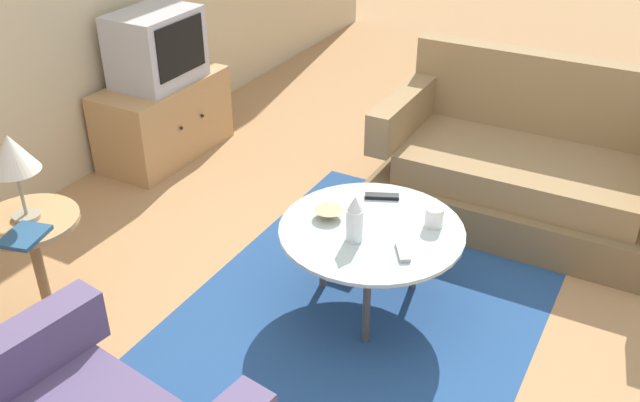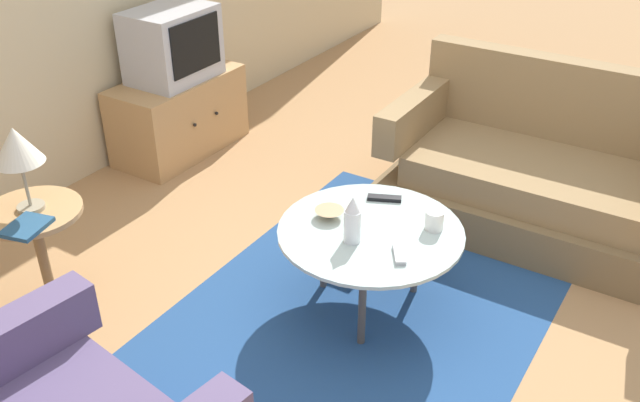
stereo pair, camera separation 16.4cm
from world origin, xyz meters
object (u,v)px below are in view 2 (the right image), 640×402
at_px(coffee_table, 370,236).
at_px(side_table, 38,239).
at_px(tv_remote_dark, 384,198).
at_px(table_lamp, 17,148).
at_px(tv_stand, 179,115).
at_px(vase, 353,220).
at_px(book, 27,227).
at_px(couch, 536,176).
at_px(bowl, 329,214).
at_px(television, 172,44).
at_px(tv_remote_silver, 399,254).
at_px(mug, 435,220).

height_order(coffee_table, side_table, side_table).
bearing_deg(tv_remote_dark, table_lamp, 17.36).
height_order(tv_stand, vase, vase).
distance_m(table_lamp, vase, 1.50).
bearing_deg(coffee_table, book, 128.55).
relative_size(couch, side_table, 2.88).
relative_size(side_table, bowl, 4.02).
height_order(side_table, book, book).
bearing_deg(bowl, coffee_table, -87.28).
bearing_deg(television, bowl, -115.99).
bearing_deg(table_lamp, bowl, -53.28).
distance_m(tv_stand, tv_remote_silver, 2.37).
height_order(vase, tv_remote_dark, vase).
distance_m(coffee_table, vase, 0.19).
bearing_deg(tv_remote_silver, coffee_table, 27.50).
bearing_deg(side_table, tv_remote_dark, -48.08).
height_order(side_table, mug, side_table).
bearing_deg(book, tv_remote_silver, -73.88).
distance_m(mug, tv_remote_silver, 0.29).
xyz_separation_m(television, book, (-1.78, -0.75, -0.20)).
bearing_deg(bowl, tv_stand, 64.12).
height_order(coffee_table, tv_remote_dark, tv_remote_dark).
distance_m(coffee_table, mug, 0.31).
bearing_deg(table_lamp, television, 20.73).
distance_m(coffee_table, tv_stand, 2.13).
xyz_separation_m(tv_stand, bowl, (-0.84, -1.73, 0.20)).
relative_size(coffee_table, bowl, 6.21).
xyz_separation_m(mug, tv_remote_dark, (0.11, 0.32, -0.04)).
height_order(bowl, book, book).
relative_size(coffee_table, vase, 3.80).
bearing_deg(tv_remote_silver, book, 88.27).
bearing_deg(table_lamp, couch, -40.41).
distance_m(mug, tv_remote_dark, 0.34).
bearing_deg(mug, tv_remote_silver, 172.73).
xyz_separation_m(side_table, mug, (1.00, -1.56, 0.09)).
height_order(television, book, television).
bearing_deg(table_lamp, tv_stand, 20.99).
height_order(table_lamp, tv_remote_silver, table_lamp).
distance_m(vase, bowl, 0.24).
height_order(mug, tv_remote_dark, mug).
height_order(couch, tv_remote_silver, couch).
distance_m(tv_stand, table_lamp, 1.88).
distance_m(television, tv_remote_silver, 2.38).
xyz_separation_m(bowl, book, (-0.94, 0.97, 0.10)).
height_order(coffee_table, mug, mug).
height_order(side_table, table_lamp, table_lamp).
xyz_separation_m(couch, television, (-0.39, 2.37, 0.48)).
relative_size(table_lamp, bowl, 2.89).
distance_m(tv_stand, vase, 2.17).
bearing_deg(tv_stand, bowl, -115.88).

